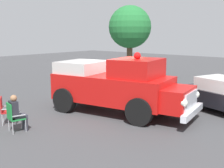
{
  "coord_description": "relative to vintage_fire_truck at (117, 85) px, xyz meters",
  "views": [
    {
      "loc": [
        9.39,
        8.1,
        3.34
      ],
      "look_at": [
        0.43,
        0.52,
        1.22
      ],
      "focal_mm": 45.81,
      "sensor_mm": 36.0,
      "label": 1
    }
  ],
  "objects": [
    {
      "name": "ground_plane",
      "position": [
        -0.39,
        -0.75,
        -1.2
      ],
      "size": [
        60.0,
        60.0,
        0.0
      ],
      "primitive_type": "plane",
      "color": "#424244"
    },
    {
      "name": "vintage_fire_truck",
      "position": [
        0.0,
        0.0,
        0.0
      ],
      "size": [
        3.19,
        6.22,
        2.59
      ],
      "color": "black",
      "rests_on": "ground"
    },
    {
      "name": "lawn_chair_near_truck",
      "position": [
        4.08,
        -1.19,
        -0.61
      ],
      "size": [
        0.6,
        0.6,
        1.02
      ],
      "color": "#B7BABF",
      "rests_on": "ground"
    },
    {
      "name": "lawn_chair_by_car",
      "position": [
        3.78,
        -2.22,
        -0.61
      ],
      "size": [
        0.68,
        0.68,
        1.02
      ],
      "color": "#B7BABF",
      "rests_on": "ground"
    },
    {
      "name": "lawn_chair_spare",
      "position": [
        -5.19,
        1.72,
        -0.61
      ],
      "size": [
        0.66,
        0.66,
        1.02
      ],
      "color": "#B7BABF",
      "rests_on": "ground"
    },
    {
      "name": "spectator_seated",
      "position": [
        3.95,
        -1.15,
        -0.5
      ],
      "size": [
        0.61,
        0.49,
        1.29
      ],
      "color": "#383842",
      "rests_on": "ground"
    },
    {
      "name": "oak_tree_left",
      "position": [
        -8.81,
        -5.93,
        2.53
      ],
      "size": [
        3.24,
        3.24,
        5.38
      ],
      "color": "brown",
      "rests_on": "ground"
    }
  ]
}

